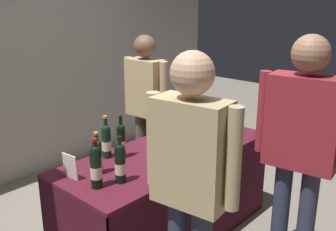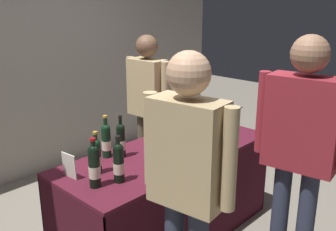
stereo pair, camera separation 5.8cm
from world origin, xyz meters
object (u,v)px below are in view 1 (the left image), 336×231
object	(u,v)px
flower_vase	(162,130)
taster_foreground_right	(191,174)
wine_glass_near_vendor	(177,154)
featured_wine_bottle	(96,166)
vendor_presenter	(146,100)
display_bottle_0	(120,163)
wine_glass_mid	(192,116)
tasting_table	(168,177)

from	to	relation	value
flower_vase	taster_foreground_right	distance (m)	1.16
wine_glass_near_vendor	taster_foreground_right	distance (m)	0.68
featured_wine_bottle	vendor_presenter	size ratio (longest dim) A/B	0.21
display_bottle_0	wine_glass_near_vendor	world-z (taller)	display_bottle_0
featured_wine_bottle	taster_foreground_right	distance (m)	0.68
flower_vase	vendor_presenter	xyz separation A→B (m)	(0.41, 0.61, 0.07)
featured_wine_bottle	wine_glass_near_vendor	xyz separation A→B (m)	(0.60, -0.17, -0.06)
featured_wine_bottle	wine_glass_mid	size ratio (longest dim) A/B	2.45
display_bottle_0	vendor_presenter	bearing A→B (deg)	38.74
wine_glass_near_vendor	vendor_presenter	world-z (taller)	vendor_presenter
display_bottle_0	wine_glass_near_vendor	distance (m)	0.47
featured_wine_bottle	wine_glass_mid	bearing A→B (deg)	13.49
flower_vase	vendor_presenter	size ratio (longest dim) A/B	0.22
featured_wine_bottle	wine_glass_near_vendor	distance (m)	0.63
display_bottle_0	wine_glass_mid	world-z (taller)	display_bottle_0
featured_wine_bottle	vendor_presenter	xyz separation A→B (m)	(1.29, 0.85, 0.04)
tasting_table	wine_glass_near_vendor	distance (m)	0.44
display_bottle_0	vendor_presenter	distance (m)	1.45
tasting_table	wine_glass_mid	distance (m)	0.77
display_bottle_0	wine_glass_near_vendor	size ratio (longest dim) A/B	2.48
display_bottle_0	wine_glass_mid	size ratio (longest dim) A/B	2.37
display_bottle_0	taster_foreground_right	distance (m)	0.61
tasting_table	featured_wine_bottle	world-z (taller)	featured_wine_bottle
tasting_table	vendor_presenter	bearing A→B (deg)	56.42
display_bottle_0	flower_vase	distance (m)	0.78
wine_glass_mid	taster_foreground_right	world-z (taller)	taster_foreground_right
display_bottle_0	tasting_table	bearing A→B (deg)	12.23
wine_glass_near_vendor	flower_vase	distance (m)	0.49
tasting_table	vendor_presenter	world-z (taller)	vendor_presenter
display_bottle_0	taster_foreground_right	bearing A→B (deg)	-90.09
vendor_presenter	tasting_table	bearing A→B (deg)	-35.99
wine_glass_mid	vendor_presenter	size ratio (longest dim) A/B	0.08
flower_vase	display_bottle_0	bearing A→B (deg)	-157.87
wine_glass_near_vendor	tasting_table	bearing A→B (deg)	55.42
wine_glass_near_vendor	flower_vase	size ratio (longest dim) A/B	0.37
vendor_presenter	wine_glass_mid	bearing A→B (deg)	11.39
flower_vase	taster_foreground_right	bearing A→B (deg)	-129.07
tasting_table	featured_wine_bottle	bearing A→B (deg)	-174.44
display_bottle_0	vendor_presenter	world-z (taller)	vendor_presenter
flower_vase	taster_foreground_right	xyz separation A→B (m)	(-0.73, -0.89, 0.14)
featured_wine_bottle	taster_foreground_right	xyz separation A→B (m)	(0.15, -0.66, 0.11)
display_bottle_0	taster_foreground_right	world-z (taller)	taster_foreground_right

